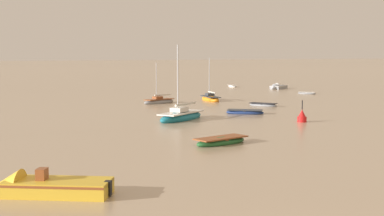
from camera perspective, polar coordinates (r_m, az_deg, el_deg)
name	(u,v)px	position (r m, az deg, el deg)	size (l,w,h in m)	color
sailboat_moored_0	(181,116)	(57.17, -1.10, -0.85)	(6.86, 6.07, 7.88)	#197084
motorboat_moored_0	(40,189)	(28.63, -15.01, -7.84)	(6.22, 4.53, 2.04)	gold
motorboat_moored_1	(277,88)	(104.39, 8.51, 2.02)	(5.02, 4.39, 1.71)	gray
rowboat_moored_2	(245,112)	(62.89, 5.32, -0.42)	(4.26, 3.49, 0.66)	navy
rowboat_moored_4	(263,105)	(71.71, 7.14, 0.30)	(3.24, 3.66, 0.58)	gray
sailboat_moored_2	(159,101)	(75.43, -3.32, 0.67)	(5.22, 3.40, 5.62)	gray
rowboat_moored_5	(221,141)	(42.46, 2.91, -3.36)	(4.85, 2.93, 0.73)	#23602D
sailboat_moored_3	(210,99)	(79.33, 1.85, 0.94)	(2.23, 5.70, 6.23)	orange
rowboat_moored_7	(307,93)	(93.29, 11.42, 1.46)	(2.72, 2.75, 0.46)	gray
rowboat_moored_8	(232,86)	(109.50, 4.06, 2.18)	(1.41, 3.28, 0.50)	white
channel_buoy	(302,117)	(56.42, 10.96, -0.92)	(0.90, 0.90, 2.30)	red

